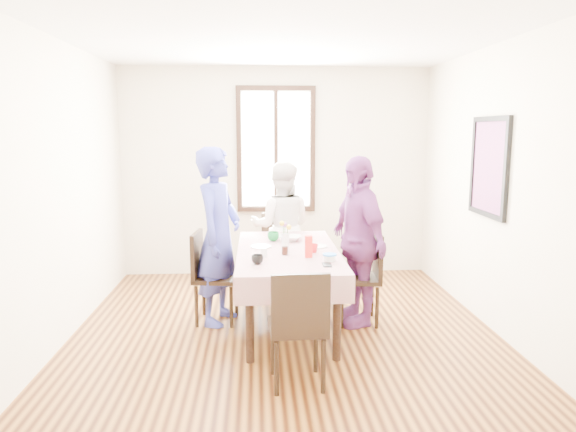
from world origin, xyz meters
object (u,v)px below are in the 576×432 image
object	(u,v)px
chair_left	(216,277)
chair_near	(297,326)
person_far	(282,227)
person_left	(217,236)
chair_right	(358,278)
chair_far	(282,252)
dining_table	(288,289)
person_right	(357,241)

from	to	relation	value
chair_left	chair_near	distance (m)	1.52
chair_left	person_far	bearing A→B (deg)	151.42
person_far	person_left	bearing A→B (deg)	62.32
person_left	person_far	bearing A→B (deg)	-15.42
chair_left	chair_right	distance (m)	1.40
chair_far	chair_near	bearing A→B (deg)	81.34
chair_left	chair_far	distance (m)	1.24
dining_table	chair_near	world-z (taller)	chair_near
chair_near	person_right	bearing A→B (deg)	58.58
chair_far	person_far	bearing A→B (deg)	81.34
chair_left	chair_right	bearing A→B (deg)	91.81
chair_right	person_left	world-z (taller)	person_left
dining_table	chair_near	bearing A→B (deg)	-90.00
chair_near	person_left	world-z (taller)	person_left
chair_near	dining_table	bearing A→B (deg)	87.27
chair_right	chair_far	world-z (taller)	same
chair_near	chair_left	bearing A→B (deg)	114.62
chair_near	person_right	distance (m)	1.47
person_right	chair_right	bearing A→B (deg)	74.20
person_left	person_right	world-z (taller)	person_left
chair_right	chair_near	xyz separation A→B (m)	(-0.70, -1.25, 0.00)
dining_table	person_left	distance (m)	0.86
dining_table	chair_near	distance (m)	1.19
person_right	person_far	bearing A→B (deg)	-164.38
dining_table	chair_left	xyz separation A→B (m)	(-0.70, 0.16, 0.08)
person_far	person_right	world-z (taller)	person_right
dining_table	person_left	world-z (taller)	person_left
chair_far	person_left	xyz separation A→B (m)	(-0.68, -1.03, 0.42)
chair_far	person_left	distance (m)	1.30
person_far	chair_near	bearing A→B (deg)	96.41
dining_table	person_right	world-z (taller)	person_right
dining_table	chair_right	bearing A→B (deg)	4.42
chair_left	chair_near	bearing A→B (deg)	33.59
chair_far	chair_left	bearing A→B (deg)	47.10
dining_table	chair_far	size ratio (longest dim) A/B	1.90
chair_right	person_far	xyz separation A→B (m)	(-0.70, 1.12, 0.31)
chair_right	person_left	distance (m)	1.45
person_right	chair_left	bearing A→B (deg)	-110.29
chair_near	person_right	world-z (taller)	person_right
person_left	person_right	xyz separation A→B (m)	(1.36, -0.11, -0.04)
chair_left	chair_far	xyz separation A→B (m)	(0.70, 1.03, 0.00)
chair_near	person_far	distance (m)	2.38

